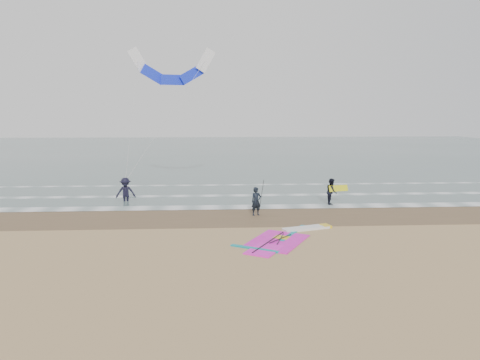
{
  "coord_description": "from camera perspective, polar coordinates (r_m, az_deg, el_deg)",
  "views": [
    {
      "loc": [
        -1.62,
        -17.33,
        5.66
      ],
      "look_at": [
        -0.39,
        5.0,
        2.2
      ],
      "focal_mm": 32.0,
      "sensor_mm": 36.0,
      "label": 1
    }
  ],
  "objects": [
    {
      "name": "windsurf_rig",
      "position": [
        19.99,
        6.19,
        -7.61
      ],
      "size": [
        5.19,
        4.91,
        0.12
      ],
      "color": "white",
      "rests_on": "ground"
    },
    {
      "name": "person_standing",
      "position": [
        24.03,
        2.18,
        -2.87
      ],
      "size": [
        0.68,
        0.56,
        1.61
      ],
      "primitive_type": "imported",
      "rotation": [
        0.0,
        0.0,
        0.34
      ],
      "color": "black",
      "rests_on": "ground"
    },
    {
      "name": "sea_water",
      "position": [
        65.59,
        -1.73,
        3.86
      ],
      "size": [
        120.0,
        80.0,
        0.02
      ],
      "primitive_type": "cube",
      "color": "#47605E",
      "rests_on": "ground"
    },
    {
      "name": "held_pole",
      "position": [
        23.99,
        2.9,
        -1.98
      ],
      "size": [
        0.17,
        0.86,
        1.82
      ],
      "color": "black",
      "rests_on": "ground"
    },
    {
      "name": "surf_kite",
      "position": [
        32.5,
        -9.05,
        14.27
      ],
      "size": [
        6.35,
        4.84,
        9.13
      ],
      "color": "white",
      "rests_on": "ground"
    },
    {
      "name": "person_wading",
      "position": [
        28.65,
        -15.03,
        -0.93
      ],
      "size": [
        1.34,
        0.89,
        1.94
      ],
      "primitive_type": "imported",
      "rotation": [
        0.0,
        0.0,
        0.14
      ],
      "color": "black",
      "rests_on": "ground"
    },
    {
      "name": "foam_waterline",
      "position": [
        28.38,
        0.19,
        -2.64
      ],
      "size": [
        120.0,
        9.15,
        0.02
      ],
      "color": "white",
      "rests_on": "ground"
    },
    {
      "name": "ground",
      "position": [
        18.3,
        2.12,
        -9.23
      ],
      "size": [
        120.0,
        120.0,
        0.0
      ],
      "primitive_type": "plane",
      "color": "tan",
      "rests_on": "ground"
    },
    {
      "name": "person_walking",
      "position": [
        27.5,
        12.11,
        -1.51
      ],
      "size": [
        0.76,
        0.9,
        1.66
      ],
      "primitive_type": "imported",
      "rotation": [
        0.0,
        0.0,
        1.4
      ],
      "color": "black",
      "rests_on": "ground"
    },
    {
      "name": "wet_sand_band",
      "position": [
        24.06,
        0.8,
        -4.8
      ],
      "size": [
        120.0,
        5.0,
        0.01
      ],
      "primitive_type": "cube",
      "color": "brown",
      "rests_on": "ground"
    },
    {
      "name": "carried_kiteboard",
      "position": [
        27.48,
        12.99,
        -1.08
      ],
      "size": [
        1.3,
        0.51,
        0.39
      ],
      "color": "yellow",
      "rests_on": "ground"
    }
  ]
}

